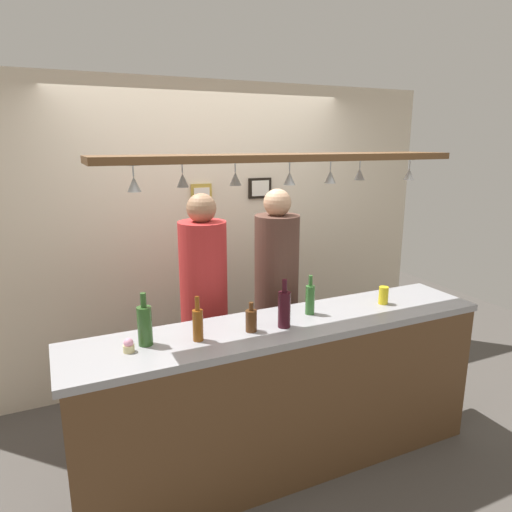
% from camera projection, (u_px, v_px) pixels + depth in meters
% --- Properties ---
extents(ground_plane, '(8.00, 8.00, 0.00)m').
position_uv_depth(ground_plane, '(262.00, 433.00, 3.42)').
color(ground_plane, '#4C4742').
extents(back_wall, '(4.40, 0.06, 2.60)m').
position_uv_depth(back_wall, '(208.00, 235.00, 4.07)').
color(back_wall, beige).
rests_on(back_wall, ground_plane).
extents(bar_counter, '(2.70, 0.55, 1.01)m').
position_uv_depth(bar_counter, '(298.00, 381.00, 2.81)').
color(bar_counter, '#99999E').
rests_on(bar_counter, ground_plane).
extents(overhead_glass_rack, '(2.20, 0.36, 0.04)m').
position_uv_depth(overhead_glass_rack, '(285.00, 157.00, 2.67)').
color(overhead_glass_rack, brown).
extents(hanging_wineglass_far_left, '(0.07, 0.07, 0.13)m').
position_uv_depth(hanging_wineglass_far_left, '(134.00, 183.00, 2.28)').
color(hanging_wineglass_far_left, silver).
rests_on(hanging_wineglass_far_left, overhead_glass_rack).
extents(hanging_wineglass_left, '(0.07, 0.07, 0.13)m').
position_uv_depth(hanging_wineglass_left, '(183.00, 179.00, 2.51)').
color(hanging_wineglass_left, silver).
rests_on(hanging_wineglass_left, overhead_glass_rack).
extents(hanging_wineglass_center_left, '(0.07, 0.07, 0.13)m').
position_uv_depth(hanging_wineglass_center_left, '(235.00, 178.00, 2.62)').
color(hanging_wineglass_center_left, silver).
rests_on(hanging_wineglass_center_left, overhead_glass_rack).
extents(hanging_wineglass_center, '(0.07, 0.07, 0.13)m').
position_uv_depth(hanging_wineglass_center, '(289.00, 178.00, 2.65)').
color(hanging_wineglass_center, silver).
rests_on(hanging_wineglass_center, overhead_glass_rack).
extents(hanging_wineglass_center_right, '(0.07, 0.07, 0.13)m').
position_uv_depth(hanging_wineglass_center_right, '(330.00, 176.00, 2.76)').
color(hanging_wineglass_center_right, silver).
rests_on(hanging_wineglass_center_right, overhead_glass_rack).
extents(hanging_wineglass_right, '(0.07, 0.07, 0.13)m').
position_uv_depth(hanging_wineglass_right, '(360.00, 173.00, 2.99)').
color(hanging_wineglass_right, silver).
rests_on(hanging_wineglass_right, overhead_glass_rack).
extents(hanging_wineglass_far_right, '(0.07, 0.07, 0.13)m').
position_uv_depth(hanging_wineglass_far_right, '(409.00, 173.00, 3.00)').
color(hanging_wineglass_far_right, silver).
rests_on(hanging_wineglass_far_right, overhead_glass_rack).
extents(person_middle_red_shirt, '(0.34, 0.34, 1.76)m').
position_uv_depth(person_middle_red_shirt, '(204.00, 290.00, 3.31)').
color(person_middle_red_shirt, '#2D334C').
rests_on(person_middle_red_shirt, ground_plane).
extents(person_right_brown_shirt, '(0.34, 0.34, 1.76)m').
position_uv_depth(person_right_brown_shirt, '(276.00, 279.00, 3.55)').
color(person_right_brown_shirt, '#2D334C').
rests_on(person_right_brown_shirt, ground_plane).
extents(bottle_champagne_green, '(0.08, 0.08, 0.30)m').
position_uv_depth(bottle_champagne_green, '(145.00, 325.00, 2.52)').
color(bottle_champagne_green, '#2D5623').
rests_on(bottle_champagne_green, bar_counter).
extents(bottle_beer_brown_stubby, '(0.07, 0.07, 0.18)m').
position_uv_depth(bottle_beer_brown_stubby, '(251.00, 320.00, 2.72)').
color(bottle_beer_brown_stubby, '#512D14').
rests_on(bottle_beer_brown_stubby, bar_counter).
extents(bottle_wine_dark_red, '(0.08, 0.08, 0.30)m').
position_uv_depth(bottle_wine_dark_red, '(284.00, 308.00, 2.77)').
color(bottle_wine_dark_red, '#380F19').
rests_on(bottle_wine_dark_red, bar_counter).
extents(bottle_beer_amber_tall, '(0.06, 0.06, 0.26)m').
position_uv_depth(bottle_beer_amber_tall, '(198.00, 324.00, 2.58)').
color(bottle_beer_amber_tall, brown).
rests_on(bottle_beer_amber_tall, bar_counter).
extents(bottle_beer_green_import, '(0.06, 0.06, 0.26)m').
position_uv_depth(bottle_beer_green_import, '(310.00, 299.00, 2.98)').
color(bottle_beer_green_import, '#336B2D').
rests_on(bottle_beer_green_import, bar_counter).
extents(drink_can, '(0.07, 0.07, 0.12)m').
position_uv_depth(drink_can, '(383.00, 295.00, 3.18)').
color(drink_can, yellow).
rests_on(drink_can, bar_counter).
extents(cupcake, '(0.06, 0.06, 0.08)m').
position_uv_depth(cupcake, '(129.00, 346.00, 2.45)').
color(cupcake, beige).
rests_on(cupcake, bar_counter).
extents(picture_frame_crest, '(0.18, 0.02, 0.26)m').
position_uv_depth(picture_frame_crest, '(202.00, 199.00, 3.93)').
color(picture_frame_crest, '#B29338').
rests_on(picture_frame_crest, back_wall).
extents(picture_frame_upper_small, '(0.22, 0.02, 0.18)m').
position_uv_depth(picture_frame_upper_small, '(260.00, 188.00, 4.14)').
color(picture_frame_upper_small, black).
rests_on(picture_frame_upper_small, back_wall).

